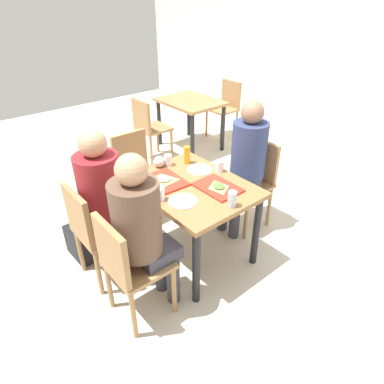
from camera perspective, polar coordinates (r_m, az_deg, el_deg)
ground_plane at (r=3.14m, az=-0.00°, el=-10.30°), size 10.00×10.00×0.02m
main_table at (r=2.77m, az=-0.00°, el=-0.59°), size 1.01×0.78×0.72m
chair_near_left at (r=2.69m, az=-16.44°, el=-5.84°), size 0.40×0.40×0.87m
chair_near_right at (r=2.32m, az=-10.97°, el=-11.80°), size 0.40×0.40×0.87m
chair_far_side at (r=3.30m, az=10.38°, el=2.49°), size 0.40×0.40×0.87m
chair_left_end at (r=3.46m, az=-9.50°, el=3.97°), size 0.40×0.40×0.87m
person_in_red at (r=2.59m, az=-14.48°, el=-0.35°), size 0.32×0.42×1.28m
person_in_brown_jacket at (r=2.22m, az=-8.47°, el=-5.64°), size 0.32×0.42×1.28m
person_far_side at (r=3.09m, az=9.10°, el=5.70°), size 0.32×0.42×1.28m
tray_red_near at (r=2.76m, az=-4.54°, el=1.93°), size 0.37×0.28×0.02m
tray_red_far at (r=2.67m, az=4.38°, el=0.79°), size 0.36×0.26×0.02m
paper_plate_center at (r=2.94m, az=1.33°, el=3.85°), size 0.22×0.22×0.01m
paper_plate_near_edge at (r=2.50m, az=-1.56°, el=-1.55°), size 0.22×0.22×0.01m
pizza_slice_a at (r=2.75m, az=-5.19°, el=2.14°), size 0.26×0.28×0.02m
pizza_slice_b at (r=2.65m, az=4.58°, el=0.98°), size 0.20×0.18×0.02m
plastic_cup_a at (r=2.90m, az=4.74°, el=4.45°), size 0.07×0.07×0.10m
plastic_cup_b at (r=2.50m, az=-5.49°, el=-0.39°), size 0.07×0.07×0.10m
plastic_cup_c at (r=3.01m, az=-4.10°, el=5.44°), size 0.07×0.07×0.10m
soda_can at (r=2.43m, az=6.86°, el=-1.21°), size 0.07×0.07×0.12m
condiment_bottle at (r=3.02m, az=-0.86°, el=6.32°), size 0.06×0.06×0.16m
foil_bundle at (r=2.98m, az=-5.60°, el=5.17°), size 0.10×0.10×0.10m
handbag at (r=3.17m, az=-18.46°, el=-8.30°), size 0.32×0.17×0.28m
background_table at (r=4.97m, az=-0.28°, el=14.04°), size 0.90×0.70×0.72m
background_chair_near at (r=4.59m, az=-7.48°, el=11.15°), size 0.40×0.40×0.87m
background_chair_far at (r=5.47m, az=5.84°, el=14.58°), size 0.40×0.40×0.87m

